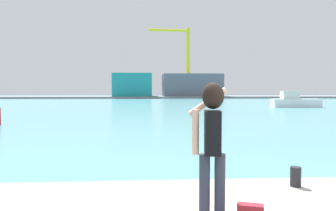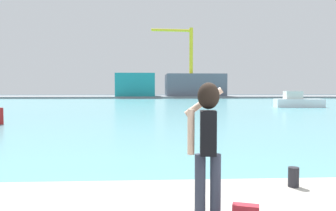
{
  "view_description": "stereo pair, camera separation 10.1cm",
  "coord_description": "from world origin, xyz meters",
  "px_view_note": "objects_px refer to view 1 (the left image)",
  "views": [
    {
      "loc": [
        -1.89,
        -3.96,
        2.22
      ],
      "look_at": [
        -1.25,
        5.83,
        1.76
      ],
      "focal_mm": 35.4,
      "sensor_mm": 36.0,
      "label": 1
    },
    {
      "loc": [
        -1.79,
        -3.97,
        2.22
      ],
      "look_at": [
        -1.25,
        5.83,
        1.76
      ],
      "focal_mm": 35.4,
      "sensor_mm": 36.0,
      "label": 2
    }
  ],
  "objects_px": {
    "boat_moored_2": "(294,101)",
    "port_crane": "(184,55)",
    "warehouse_left": "(133,85)",
    "harbor_bollard": "(296,177)",
    "person_photographer": "(212,135)",
    "warehouse_right": "(191,85)"
  },
  "relations": [
    {
      "from": "harbor_bollard",
      "to": "boat_moored_2",
      "type": "bearing_deg",
      "value": 65.37
    },
    {
      "from": "boat_moored_2",
      "to": "warehouse_left",
      "type": "xyz_separation_m",
      "value": [
        -22.95,
        52.26,
        2.89
      ]
    },
    {
      "from": "person_photographer",
      "to": "warehouse_left",
      "type": "distance_m",
      "value": 89.91
    },
    {
      "from": "warehouse_left",
      "to": "warehouse_right",
      "type": "height_order",
      "value": "warehouse_left"
    },
    {
      "from": "person_photographer",
      "to": "port_crane",
      "type": "xyz_separation_m",
      "value": [
        9.41,
        86.25,
        10.13
      ]
    },
    {
      "from": "person_photographer",
      "to": "harbor_bollard",
      "type": "bearing_deg",
      "value": -46.6
    },
    {
      "from": "harbor_bollard",
      "to": "port_crane",
      "type": "height_order",
      "value": "port_crane"
    },
    {
      "from": "boat_moored_2",
      "to": "warehouse_right",
      "type": "distance_m",
      "value": 53.96
    },
    {
      "from": "harbor_bollard",
      "to": "warehouse_left",
      "type": "distance_m",
      "value": 88.8
    },
    {
      "from": "warehouse_right",
      "to": "warehouse_left",
      "type": "bearing_deg",
      "value": -175.67
    },
    {
      "from": "boat_moored_2",
      "to": "warehouse_left",
      "type": "distance_m",
      "value": 57.14
    },
    {
      "from": "boat_moored_2",
      "to": "port_crane",
      "type": "xyz_separation_m",
      "value": [
        -8.92,
        48.73,
        11.01
      ]
    },
    {
      "from": "person_photographer",
      "to": "warehouse_right",
      "type": "xyz_separation_m",
      "value": [
        12.1,
        91.03,
        1.98
      ]
    },
    {
      "from": "boat_moored_2",
      "to": "warehouse_left",
      "type": "height_order",
      "value": "warehouse_left"
    },
    {
      "from": "warehouse_right",
      "to": "harbor_bollard",
      "type": "bearing_deg",
      "value": -96.61
    },
    {
      "from": "warehouse_left",
      "to": "harbor_bollard",
      "type": "bearing_deg",
      "value": -85.92
    },
    {
      "from": "boat_moored_2",
      "to": "warehouse_right",
      "type": "bearing_deg",
      "value": 104.33
    },
    {
      "from": "person_photographer",
      "to": "warehouse_right",
      "type": "distance_m",
      "value": 91.86
    },
    {
      "from": "warehouse_left",
      "to": "port_crane",
      "type": "xyz_separation_m",
      "value": [
        14.02,
        -3.52,
        8.12
      ]
    },
    {
      "from": "person_photographer",
      "to": "port_crane",
      "type": "relative_size",
      "value": 0.09
    },
    {
      "from": "person_photographer",
      "to": "port_crane",
      "type": "distance_m",
      "value": 87.35
    },
    {
      "from": "person_photographer",
      "to": "boat_moored_2",
      "type": "height_order",
      "value": "person_photographer"
    }
  ]
}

